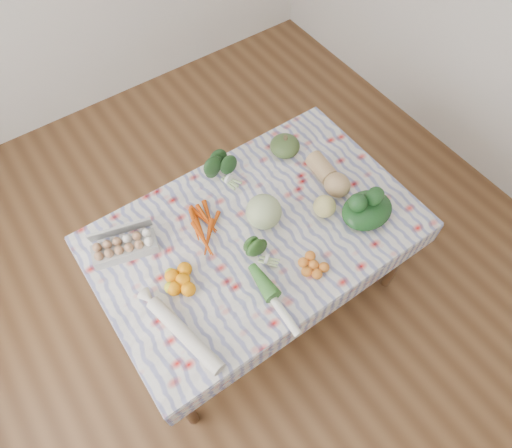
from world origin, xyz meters
name	(u,v)px	position (x,y,z in m)	size (l,w,h in m)	color
ground	(256,291)	(0.00, 0.00, 0.00)	(4.50, 4.50, 0.00)	brown
dining_table	(256,238)	(0.00, 0.00, 0.68)	(1.60, 1.00, 0.75)	brown
tablecloth	(256,231)	(0.00, 0.00, 0.76)	(1.66, 1.06, 0.01)	silver
egg_carton	(125,248)	(-0.61, 0.27, 0.80)	(0.32, 0.13, 0.09)	#A9A9A4
carrot_bunch	(206,228)	(-0.21, 0.14, 0.78)	(0.24, 0.22, 0.04)	#C64408
kale_bunch	(222,170)	(0.04, 0.39, 0.83)	(0.16, 0.14, 0.14)	#193A17
kabocha_squash	(285,146)	(0.44, 0.34, 0.82)	(0.17, 0.17, 0.11)	#40592A
cabbage	(264,212)	(0.06, 0.02, 0.85)	(0.18, 0.18, 0.18)	#A4B87C
butternut_squash	(329,174)	(0.51, 0.03, 0.83)	(0.14, 0.29, 0.14)	tan
orange_cluster	(183,280)	(-0.46, -0.05, 0.80)	(0.23, 0.23, 0.08)	orange
broccoli	(259,255)	(-0.09, -0.15, 0.81)	(0.13, 0.13, 0.09)	#274F1C
mandarin_cluster	(314,264)	(0.11, -0.34, 0.79)	(0.18, 0.18, 0.05)	orange
grapefruit	(325,206)	(0.35, -0.12, 0.82)	(0.12, 0.12, 0.12)	#D3C76F
spinach_bag	(367,210)	(0.52, -0.26, 0.82)	(0.28, 0.23, 0.12)	#133615
daikon	(185,335)	(-0.59, -0.28, 0.80)	(0.07, 0.07, 0.47)	silver
leek	(275,301)	(-0.16, -0.38, 0.78)	(0.04, 0.04, 0.39)	white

